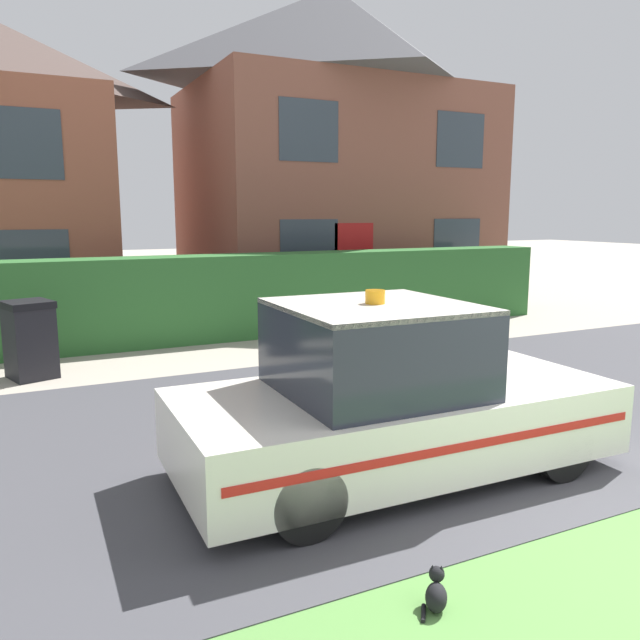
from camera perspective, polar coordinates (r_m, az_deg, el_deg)
The scene contains 6 objects.
road_strip at distance 7.41m, azimuth 7.11°, elevation -8.48°, with size 28.00×5.70×0.01m, color #424247.
garden_hedge at distance 11.60m, azimuth -11.06°, elevation 1.94°, with size 15.21×0.86×1.56m, color #2D662D.
police_car at distance 5.58m, azimuth 6.35°, elevation -7.21°, with size 3.93×1.81×1.66m.
cat at distance 4.07m, azimuth 10.56°, elevation -23.34°, with size 0.26×0.23×0.24m.
house_right at distance 17.34m, azimuth 1.26°, elevation 15.67°, with size 7.74×5.84×8.06m.
wheelie_bin at distance 9.72m, azimuth -25.00°, elevation -1.61°, with size 0.76×0.80×1.10m.
Camera 1 is at (-3.87, -2.04, 2.30)m, focal length 35.00 mm.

